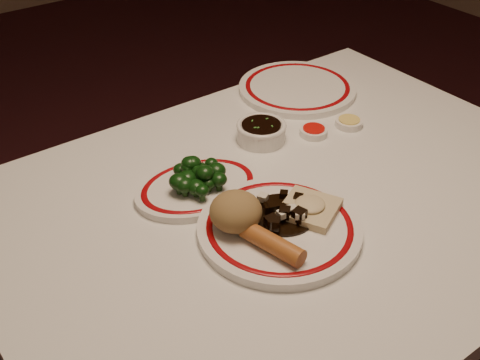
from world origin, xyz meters
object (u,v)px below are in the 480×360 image
(stirfry_heap, at_px, (283,213))
(broccoli_pile, at_px, (196,176))
(spring_roll, at_px, (272,243))
(broccoli_plate, at_px, (198,188))
(soy_bowl, at_px, (261,132))
(rice_mound, at_px, (236,211))
(main_plate, at_px, (279,229))
(dining_table, at_px, (292,229))
(fried_wonton, at_px, (310,208))

(stirfry_heap, bearing_deg, broccoli_pile, 111.42)
(spring_roll, relative_size, broccoli_plate, 0.43)
(spring_roll, distance_m, soy_bowl, 0.39)
(rice_mound, height_order, broccoli_plate, rice_mound)
(broccoli_pile, bearing_deg, rice_mound, -95.03)
(main_plate, bearing_deg, rice_mound, 145.11)
(main_plate, height_order, stirfry_heap, stirfry_heap)
(soy_bowl, bearing_deg, dining_table, -109.94)
(spring_roll, bearing_deg, soy_bowl, 41.75)
(main_plate, xyz_separation_m, broccoli_pile, (-0.05, 0.19, 0.03))
(dining_table, distance_m, broccoli_plate, 0.22)
(dining_table, xyz_separation_m, broccoli_plate, (-0.15, 0.12, 0.10))
(broccoli_pile, bearing_deg, broccoli_plate, 25.65)
(broccoli_plate, height_order, soy_bowl, soy_bowl)
(broccoli_plate, bearing_deg, rice_mound, -96.36)
(broccoli_pile, height_order, soy_bowl, broccoli_pile)
(dining_table, distance_m, spring_roll, 0.23)
(main_plate, distance_m, broccoli_plate, 0.20)
(broccoli_plate, bearing_deg, stirfry_heap, -69.77)
(spring_roll, distance_m, broccoli_plate, 0.24)
(rice_mound, xyz_separation_m, soy_bowl, (0.24, 0.23, -0.03))
(dining_table, distance_m, soy_bowl, 0.24)
(fried_wonton, height_order, soy_bowl, fried_wonton)
(broccoli_plate, relative_size, broccoli_pile, 2.32)
(fried_wonton, distance_m, stirfry_heap, 0.05)
(stirfry_heap, distance_m, broccoli_plate, 0.20)
(rice_mound, bearing_deg, broccoli_plate, 83.64)
(main_plate, xyz_separation_m, soy_bowl, (0.17, 0.27, 0.01))
(fried_wonton, height_order, broccoli_pile, broccoli_pile)
(broccoli_plate, xyz_separation_m, soy_bowl, (0.22, 0.08, 0.01))
(spring_roll, bearing_deg, rice_mound, 84.24)
(dining_table, distance_m, rice_mound, 0.22)
(spring_roll, bearing_deg, dining_table, 24.95)
(broccoli_plate, bearing_deg, dining_table, -38.88)
(stirfry_heap, bearing_deg, broccoli_plate, 110.23)
(broccoli_plate, height_order, broccoli_pile, broccoli_pile)
(dining_table, bearing_deg, rice_mound, -169.89)
(main_plate, height_order, broccoli_pile, broccoli_pile)
(fried_wonton, xyz_separation_m, soy_bowl, (0.10, 0.28, -0.01))
(rice_mound, bearing_deg, broccoli_pile, 84.97)
(spring_roll, relative_size, soy_bowl, 1.11)
(rice_mound, distance_m, broccoli_plate, 0.16)
(main_plate, xyz_separation_m, fried_wonton, (0.07, -0.00, 0.02))
(stirfry_heap, bearing_deg, spring_roll, -141.91)
(main_plate, height_order, soy_bowl, soy_bowl)
(main_plate, relative_size, broccoli_plate, 1.24)
(dining_table, xyz_separation_m, main_plate, (-0.10, -0.07, 0.10))
(soy_bowl, bearing_deg, broccoli_pile, -160.66)
(fried_wonton, bearing_deg, broccoli_plate, 120.51)
(dining_table, height_order, rice_mound, rice_mound)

